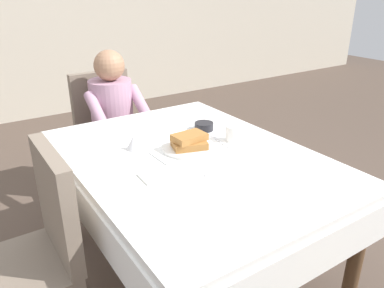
{
  "coord_description": "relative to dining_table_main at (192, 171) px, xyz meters",
  "views": [
    {
      "loc": [
        -0.94,
        -1.42,
        1.53
      ],
      "look_at": [
        0.02,
        0.02,
        0.79
      ],
      "focal_mm": 35.26,
      "sensor_mm": 36.0,
      "label": 1
    }
  ],
  "objects": [
    {
      "name": "ground_plane",
      "position": [
        0.0,
        0.0,
        -0.65
      ],
      "size": [
        14.0,
        14.0,
        0.0
      ],
      "primitive_type": "plane",
      "color": "brown"
    },
    {
      "name": "dining_table_main",
      "position": [
        0.0,
        0.0,
        0.0
      ],
      "size": [
        1.12,
        1.52,
        0.74
      ],
      "color": "white",
      "rests_on": "ground"
    },
    {
      "name": "chair_diner",
      "position": [
        0.01,
        1.17,
        -0.12
      ],
      "size": [
        0.44,
        0.45,
        0.93
      ],
      "rotation": [
        0.0,
        0.0,
        3.14
      ],
      "color": "#7A6B5B",
      "rests_on": "ground"
    },
    {
      "name": "diner_person",
      "position": [
        0.01,
        1.01,
        0.02
      ],
      "size": [
        0.4,
        0.43,
        1.12
      ],
      "rotation": [
        0.0,
        0.0,
        3.14
      ],
      "color": "#B2849E",
      "rests_on": "ground"
    },
    {
      "name": "chair_left_side",
      "position": [
        -0.77,
        0.0,
        -0.12
      ],
      "size": [
        0.45,
        0.44,
        0.93
      ],
      "rotation": [
        0.0,
        0.0,
        1.57
      ],
      "color": "#7A6B5B",
      "rests_on": "ground"
    },
    {
      "name": "plate_breakfast",
      "position": [
        0.03,
        0.07,
        0.1
      ],
      "size": [
        0.28,
        0.28,
        0.02
      ],
      "primitive_type": "cylinder",
      "color": "white",
      "rests_on": "dining_table_main"
    },
    {
      "name": "breakfast_stack",
      "position": [
        0.02,
        0.06,
        0.14
      ],
      "size": [
        0.2,
        0.17,
        0.07
      ],
      "color": "#A36B33",
      "rests_on": "plate_breakfast"
    },
    {
      "name": "cup_coffee",
      "position": [
        0.29,
        0.04,
        0.13
      ],
      "size": [
        0.11,
        0.08,
        0.08
      ],
      "color": "white",
      "rests_on": "dining_table_main"
    },
    {
      "name": "bowl_butter",
      "position": [
        0.25,
        0.26,
        0.11
      ],
      "size": [
        0.11,
        0.11,
        0.04
      ],
      "primitive_type": "cylinder",
      "color": "black",
      "rests_on": "dining_table_main"
    },
    {
      "name": "syrup_pitcher",
      "position": [
        -0.21,
        0.23,
        0.13
      ],
      "size": [
        0.08,
        0.08,
        0.07
      ],
      "color": "silver",
      "rests_on": "dining_table_main"
    },
    {
      "name": "fork_left_of_plate",
      "position": [
        -0.16,
        0.05,
        0.09
      ],
      "size": [
        0.02,
        0.18,
        0.0
      ],
      "primitive_type": "cube",
      "rotation": [
        0.0,
        0.0,
        1.6
      ],
      "color": "silver",
      "rests_on": "dining_table_main"
    },
    {
      "name": "knife_right_of_plate",
      "position": [
        0.22,
        0.05,
        0.09
      ],
      "size": [
        0.04,
        0.2,
        0.0
      ],
      "primitive_type": "cube",
      "rotation": [
        0.0,
        0.0,
        1.46
      ],
      "color": "silver",
      "rests_on": "dining_table_main"
    },
    {
      "name": "spoon_near_edge",
      "position": [
        -0.0,
        -0.22,
        0.09
      ],
      "size": [
        0.15,
        0.02,
        0.0
      ],
      "primitive_type": "cube",
      "rotation": [
        0.0,
        0.0,
        -0.01
      ],
      "color": "silver",
      "rests_on": "dining_table_main"
    },
    {
      "name": "napkin_folded",
      "position": [
        -0.24,
        -0.1,
        0.09
      ],
      "size": [
        0.17,
        0.13,
        0.01
      ],
      "primitive_type": "cube",
      "rotation": [
        0.0,
        0.0,
        -0.04
      ],
      "color": "white",
      "rests_on": "dining_table_main"
    }
  ]
}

